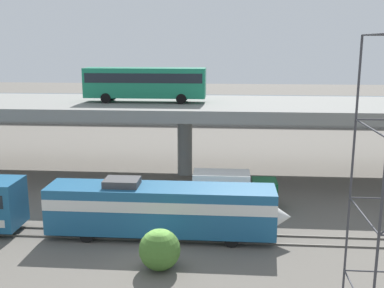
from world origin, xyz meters
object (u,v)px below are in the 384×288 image
object	(u,v)px
train_locomotive	(172,208)
parked_car_2	(142,107)
parked_car_4	(258,105)
parked_car_0	(37,105)
parked_car_1	(228,107)
parked_car_6	(152,105)
parked_car_5	(106,102)
parked_car_7	(336,105)
service_truck_west	(232,189)
parked_car_3	(340,110)
transit_bus_on_overpass	(145,82)

from	to	relation	value
train_locomotive	parked_car_2	xyz separation A→B (m)	(-11.08, 48.39, 0.34)
parked_car_4	parked_car_0	bearing A→B (deg)	4.97
parked_car_1	parked_car_6	distance (m)	13.46
train_locomotive	parked_car_5	xyz separation A→B (m)	(-19.00, 54.04, 0.34)
parked_car_0	parked_car_2	size ratio (longest dim) A/B	1.06
parked_car_2	parked_car_6	xyz separation A→B (m)	(1.30, 2.68, -0.00)
parked_car_5	train_locomotive	bearing A→B (deg)	-70.63
parked_car_0	parked_car_6	distance (m)	20.51
parked_car_2	parked_car_5	distance (m)	9.73
parked_car_1	parked_car_7	size ratio (longest dim) A/B	0.95
parked_car_1	parked_car_4	world-z (taller)	same
parked_car_6	parked_car_7	bearing A→B (deg)	4.65
train_locomotive	parked_car_4	bearing A→B (deg)	80.28
train_locomotive	parked_car_5	bearing A→B (deg)	109.37
service_truck_west	parked_car_3	world-z (taller)	parked_car_3
parked_car_0	parked_car_5	size ratio (longest dim) A/B	0.99
transit_bus_on_overpass	service_truck_west	bearing A→B (deg)	133.34
parked_car_4	parked_car_6	xyz separation A→B (m)	(-18.85, -1.86, 0.00)
parked_car_1	parked_car_3	bearing A→B (deg)	-5.11
parked_car_2	train_locomotive	bearing A→B (deg)	102.89
train_locomotive	parked_car_3	world-z (taller)	train_locomotive
service_truck_west	parked_car_0	xyz separation A→B (m)	(-34.41, 43.25, 0.89)
parked_car_3	parked_car_5	xyz separation A→B (m)	(-41.29, 6.18, 0.00)
parked_car_5	transit_bus_on_overpass	bearing A→B (deg)	-69.42
parked_car_4	parked_car_7	distance (m)	13.83
parked_car_3	parked_car_4	world-z (taller)	same
parked_car_1	parked_car_3	world-z (taller)	same
service_truck_west	transit_bus_on_overpass	bearing A→B (deg)	133.34
parked_car_6	parked_car_1	bearing A→B (deg)	-6.60
transit_bus_on_overpass	parked_car_6	world-z (taller)	transit_bus_on_overpass
transit_bus_on_overpass	parked_car_1	bearing A→B (deg)	-103.44
train_locomotive	parked_car_1	bearing A→B (deg)	85.85
parked_car_0	parked_car_3	size ratio (longest dim) A/B	1.04
parked_car_0	parked_car_3	distance (m)	52.54
service_truck_west	parked_car_0	bearing A→B (deg)	128.51
parked_car_3	parked_car_0	bearing A→B (deg)	178.19
parked_car_2	parked_car_4	distance (m)	20.65
parked_car_6	parked_car_7	distance (m)	32.76
transit_bus_on_overpass	parked_car_4	distance (m)	40.45
train_locomotive	parked_car_5	distance (m)	57.29
parked_car_0	parked_car_2	bearing A→B (deg)	-3.35
parked_car_5	parked_car_3	bearing A→B (deg)	-8.52
parked_car_5	parked_car_6	bearing A→B (deg)	-17.83
parked_car_2	parked_car_6	distance (m)	2.98
parked_car_7	parked_car_3	bearing A→B (deg)	-95.72
transit_bus_on_overpass	parked_car_3	xyz separation A→B (m)	(26.82, 32.36, -7.07)
parked_car_3	train_locomotive	bearing A→B (deg)	-114.97
parked_car_3	parked_car_4	bearing A→B (deg)	159.00
transit_bus_on_overpass	parked_car_2	bearing A→B (deg)	-78.75
parked_car_1	parked_car_6	xyz separation A→B (m)	(-13.38, 1.55, 0.00)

